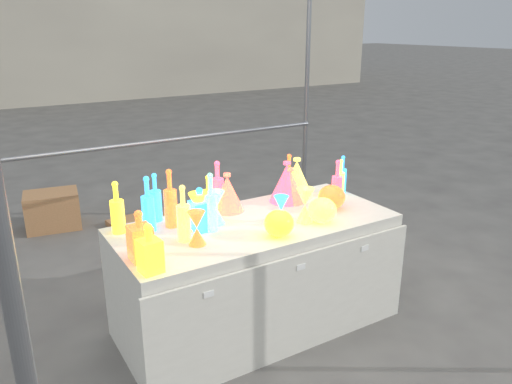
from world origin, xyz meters
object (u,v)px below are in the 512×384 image
display_table (257,275)px  cardboard_box_closed (53,210)px  bottle_0 (117,207)px  globe_0 (279,225)px  lampshade_0 (227,192)px  hourglass_0 (197,228)px  decanter_0 (150,248)px

display_table → cardboard_box_closed: bearing=108.8°
bottle_0 → globe_0: (0.80, -0.55, -0.09)m
cardboard_box_closed → globe_0: size_ratio=2.84×
cardboard_box_closed → lampshade_0: 2.48m
cardboard_box_closed → hourglass_0: bearing=-72.4°
display_table → hourglass_0: 0.68m
display_table → decanter_0: bearing=-159.9°
hourglass_0 → globe_0: 0.49m
bottle_0 → lampshade_0: bottle_0 is taller
bottle_0 → hourglass_0: bearing=-50.9°
bottle_0 → decanter_0: bearing=-91.1°
display_table → bottle_0: bottle_0 is taller
cardboard_box_closed → globe_0: bearing=-63.6°
bottle_0 → decanter_0: bottle_0 is taller
display_table → globe_0: (-0.00, -0.26, 0.45)m
cardboard_box_closed → lampshade_0: lampshade_0 is taller
cardboard_box_closed → lampshade_0: bearing=-61.1°
decanter_0 → globe_0: (0.81, 0.04, -0.06)m
globe_0 → cardboard_box_closed: bearing=107.2°
bottle_0 → cardboard_box_closed: bearing=91.5°
hourglass_0 → bottle_0: bearing=129.1°
globe_0 → decanter_0: bearing=-177.1°
decanter_0 → globe_0: size_ratio=1.48×
globe_0 → bottle_0: bearing=145.5°
cardboard_box_closed → decanter_0: (0.05, -2.82, 0.70)m
bottle_0 → lampshade_0: size_ratio=1.24×
globe_0 → lampshade_0: 0.55m
decanter_0 → lampshade_0: size_ratio=1.01×
display_table → lampshade_0: lampshade_0 is taller
decanter_0 → display_table: bearing=13.6°
bottle_0 → hourglass_0: size_ratio=1.61×
hourglass_0 → globe_0: (0.47, -0.14, -0.03)m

